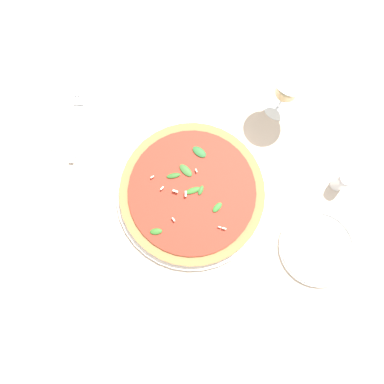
# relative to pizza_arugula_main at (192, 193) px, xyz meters

# --- Properties ---
(ground_plane) EXTENTS (6.00, 6.00, 0.00)m
(ground_plane) POSITION_rel_pizza_arugula_main_xyz_m (0.03, 0.03, -0.02)
(ground_plane) COLOR beige
(pizza_arugula_main) EXTENTS (0.37, 0.37, 0.05)m
(pizza_arugula_main) POSITION_rel_pizza_arugula_main_xyz_m (0.00, 0.00, 0.00)
(pizza_arugula_main) COLOR white
(pizza_arugula_main) RESTS_ON ground_plane
(wine_glass) EXTENTS (0.10, 0.10, 0.16)m
(wine_glass) POSITION_rel_pizza_arugula_main_xyz_m (0.30, -0.10, 0.09)
(wine_glass) COLOR white
(wine_glass) RESTS_ON ground_plane
(napkin) EXTENTS (0.16, 0.12, 0.01)m
(napkin) POSITION_rel_pizza_arugula_main_xyz_m (0.03, 0.34, -0.01)
(napkin) COLOR white
(napkin) RESTS_ON ground_plane
(fork) EXTENTS (0.20, 0.09, 0.00)m
(fork) POSITION_rel_pizza_arugula_main_xyz_m (0.04, 0.34, -0.01)
(fork) COLOR silver
(fork) RESTS_ON ground_plane
(side_plate_white) EXTENTS (0.18, 0.18, 0.02)m
(side_plate_white) POSITION_rel_pizza_arugula_main_xyz_m (0.01, -0.32, -0.01)
(side_plate_white) COLOR white
(side_plate_white) RESTS_ON ground_plane
(shaker_pepper) EXTENTS (0.03, 0.03, 0.07)m
(shaker_pepper) POSITION_rel_pizza_arugula_main_xyz_m (0.17, -0.31, 0.02)
(shaker_pepper) COLOR silver
(shaker_pepper) RESTS_ON ground_plane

